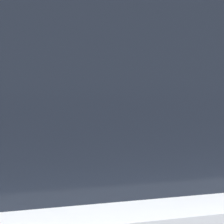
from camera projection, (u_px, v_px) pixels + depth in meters
name	position (u px, v px, depth m)	size (l,w,h in m)	color
sidewalk	(106.00, 175.00, 4.35)	(24.00, 2.80, 0.13)	#9E9B96
parking_meter	(112.00, 96.00, 3.28)	(0.20, 0.15, 1.45)	#2D2D30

